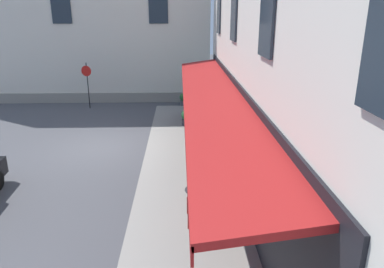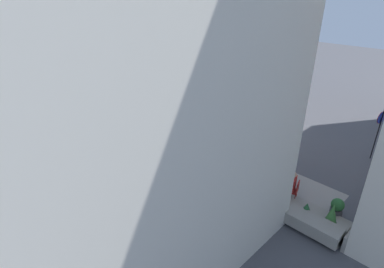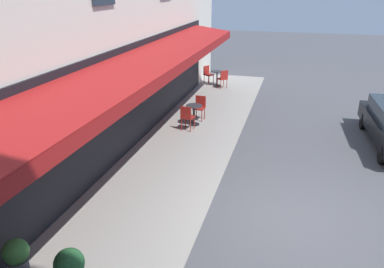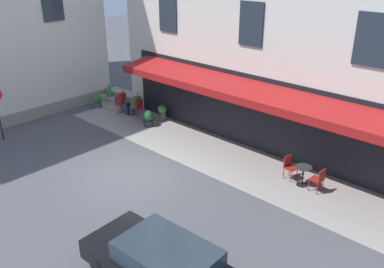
{
  "view_description": "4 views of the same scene",
  "coord_description": "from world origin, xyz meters",
  "px_view_note": "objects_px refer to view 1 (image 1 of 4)",
  "views": [
    {
      "loc": [
        -13.88,
        -3.21,
        5.21
      ],
      "look_at": [
        -1.09,
        -3.63,
        0.92
      ],
      "focal_mm": 33.75,
      "sensor_mm": 36.0,
      "label": 1
    },
    {
      "loc": [
        9.54,
        -13.3,
        7.58
      ],
      "look_at": [
        -0.14,
        -3.68,
        0.96
      ],
      "focal_mm": 28.29,
      "sensor_mm": 36.0,
      "label": 2
    },
    {
      "loc": [
        7.26,
        -0.19,
        4.86
      ],
      "look_at": [
        -1.27,
        -2.57,
        1.28
      ],
      "focal_mm": 34.98,
      "sensor_mm": 36.0,
      "label": 3
    },
    {
      "loc": [
        -11.01,
        8.51,
        7.73
      ],
      "look_at": [
        -0.55,
        -2.77,
        0.88
      ],
      "focal_mm": 38.17,
      "sensor_mm": 36.0,
      "label": 4
    }
  ],
  "objects_px": {
    "no_parking_sign": "(87,77)",
    "potted_plant_entrance_right": "(203,101)",
    "cafe_chair_red_facing_street": "(190,102)",
    "cafe_chair_red_under_awning": "(195,208)",
    "cafe_table_streetside": "(194,106)",
    "cafe_table_mid_terrace": "(196,198)",
    "seated_companion_in_red": "(191,100)",
    "potted_plant_entrance_left": "(187,117)",
    "cafe_chair_red_near_door": "(196,108)",
    "potted_plant_by_steps": "(184,99)",
    "cafe_chair_red_by_window": "(198,186)",
    "potted_plant_mid_terrace": "(207,116)",
    "seated_patron_in_olive": "(195,104)",
    "potted_plant_under_sign": "(199,96)"
  },
  "relations": [
    {
      "from": "no_parking_sign",
      "to": "potted_plant_entrance_right",
      "type": "distance_m",
      "value": 6.71
    },
    {
      "from": "cafe_chair_red_facing_street",
      "to": "cafe_chair_red_under_awning",
      "type": "bearing_deg",
      "value": 179.03
    },
    {
      "from": "cafe_table_streetside",
      "to": "cafe_chair_red_facing_street",
      "type": "xyz_separation_m",
      "value": [
        0.61,
        0.17,
        0.06
      ]
    },
    {
      "from": "cafe_table_mid_terrace",
      "to": "no_parking_sign",
      "type": "relative_size",
      "value": 0.29
    },
    {
      "from": "seated_companion_in_red",
      "to": "potted_plant_entrance_left",
      "type": "relative_size",
      "value": 1.69
    },
    {
      "from": "seated_companion_in_red",
      "to": "no_parking_sign",
      "type": "relative_size",
      "value": 0.51
    },
    {
      "from": "cafe_chair_red_near_door",
      "to": "potted_plant_entrance_right",
      "type": "distance_m",
      "value": 2.17
    },
    {
      "from": "cafe_chair_red_under_awning",
      "to": "potted_plant_by_steps",
      "type": "relative_size",
      "value": 1.25
    },
    {
      "from": "cafe_table_mid_terrace",
      "to": "cafe_chair_red_by_window",
      "type": "relative_size",
      "value": 0.82
    },
    {
      "from": "cafe_table_streetside",
      "to": "cafe_chair_red_facing_street",
      "type": "relative_size",
      "value": 0.82
    },
    {
      "from": "cafe_chair_red_near_door",
      "to": "potted_plant_mid_terrace",
      "type": "distance_m",
      "value": 1.34
    },
    {
      "from": "cafe_table_streetside",
      "to": "seated_patron_in_olive",
      "type": "height_order",
      "value": "seated_patron_in_olive"
    },
    {
      "from": "cafe_table_streetside",
      "to": "cafe_chair_red_near_door",
      "type": "bearing_deg",
      "value": -172.46
    },
    {
      "from": "cafe_chair_red_by_window",
      "to": "potted_plant_mid_terrace",
      "type": "bearing_deg",
      "value": -6.05
    },
    {
      "from": "no_parking_sign",
      "to": "potted_plant_entrance_right",
      "type": "xyz_separation_m",
      "value": [
        -0.15,
        -6.56,
        -1.39
      ]
    },
    {
      "from": "cafe_table_mid_terrace",
      "to": "seated_companion_in_red",
      "type": "xyz_separation_m",
      "value": [
        10.57,
        -0.2,
        0.22
      ]
    },
    {
      "from": "seated_patron_in_olive",
      "to": "potted_plant_entrance_right",
      "type": "height_order",
      "value": "seated_patron_in_olive"
    },
    {
      "from": "seated_companion_in_red",
      "to": "potted_plant_under_sign",
      "type": "distance_m",
      "value": 1.96
    },
    {
      "from": "cafe_table_mid_terrace",
      "to": "cafe_chair_red_facing_street",
      "type": "distance_m",
      "value": 10.78
    },
    {
      "from": "no_parking_sign",
      "to": "potted_plant_under_sign",
      "type": "distance_m",
      "value": 6.53
    },
    {
      "from": "potted_plant_entrance_left",
      "to": "cafe_chair_red_near_door",
      "type": "bearing_deg",
      "value": -21.16
    },
    {
      "from": "cafe_chair_red_facing_street",
      "to": "potted_plant_entrance_right",
      "type": "bearing_deg",
      "value": -41.93
    },
    {
      "from": "cafe_table_mid_terrace",
      "to": "potted_plant_mid_terrace",
      "type": "height_order",
      "value": "potted_plant_mid_terrace"
    },
    {
      "from": "seated_patron_in_olive",
      "to": "potted_plant_by_steps",
      "type": "relative_size",
      "value": 1.77
    },
    {
      "from": "cafe_chair_red_by_window",
      "to": "seated_patron_in_olive",
      "type": "xyz_separation_m",
      "value": [
        9.13,
        -0.27,
        0.14
      ]
    },
    {
      "from": "potted_plant_entrance_left",
      "to": "potted_plant_by_steps",
      "type": "height_order",
      "value": "potted_plant_entrance_left"
    },
    {
      "from": "cafe_table_streetside",
      "to": "seated_patron_in_olive",
      "type": "xyz_separation_m",
      "value": [
        -0.41,
        -0.05,
        0.2
      ]
    },
    {
      "from": "seated_patron_in_olive",
      "to": "potted_plant_under_sign",
      "type": "bearing_deg",
      "value": -7.98
    },
    {
      "from": "seated_patron_in_olive",
      "to": "potted_plant_mid_terrace",
      "type": "bearing_deg",
      "value": -159.55
    },
    {
      "from": "seated_companion_in_red",
      "to": "potted_plant_entrance_left",
      "type": "bearing_deg",
      "value": 172.56
    },
    {
      "from": "potted_plant_entrance_left",
      "to": "potted_plant_under_sign",
      "type": "distance_m",
      "value": 4.27
    },
    {
      "from": "seated_patron_in_olive",
      "to": "potted_plant_mid_terrace",
      "type": "xyz_separation_m",
      "value": [
        -1.45,
        -0.54,
        -0.24
      ]
    },
    {
      "from": "cafe_table_mid_terrace",
      "to": "no_parking_sign",
      "type": "distance_m",
      "value": 13.14
    },
    {
      "from": "cafe_chair_red_facing_street",
      "to": "potted_plant_under_sign",
      "type": "relative_size",
      "value": 0.8
    },
    {
      "from": "potted_plant_entrance_right",
      "to": "potted_plant_mid_terrace",
      "type": "bearing_deg",
      "value": 179.72
    },
    {
      "from": "no_parking_sign",
      "to": "seated_patron_in_olive",
      "type": "bearing_deg",
      "value": -108.79
    },
    {
      "from": "no_parking_sign",
      "to": "potted_plant_under_sign",
      "type": "xyz_separation_m",
      "value": [
        0.65,
        -6.38,
        -1.24
      ]
    },
    {
      "from": "seated_patron_in_olive",
      "to": "no_parking_sign",
      "type": "distance_m",
      "value": 6.44
    },
    {
      "from": "potted_plant_mid_terrace",
      "to": "cafe_chair_red_near_door",
      "type": "bearing_deg",
      "value": 22.5
    },
    {
      "from": "cafe_chair_red_facing_street",
      "to": "cafe_chair_red_near_door",
      "type": "height_order",
      "value": "same"
    },
    {
      "from": "potted_plant_mid_terrace",
      "to": "potted_plant_under_sign",
      "type": "bearing_deg",
      "value": 2.26
    },
    {
      "from": "cafe_chair_red_by_window",
      "to": "potted_plant_under_sign",
      "type": "height_order",
      "value": "potted_plant_under_sign"
    },
    {
      "from": "cafe_chair_red_facing_street",
      "to": "seated_companion_in_red",
      "type": "xyz_separation_m",
      "value": [
        -0.21,
        -0.06,
        0.16
      ]
    },
    {
      "from": "cafe_table_mid_terrace",
      "to": "seated_patron_in_olive",
      "type": "xyz_separation_m",
      "value": [
        9.76,
        -0.37,
        0.2
      ]
    },
    {
      "from": "seated_companion_in_red",
      "to": "potted_plant_entrance_right",
      "type": "distance_m",
      "value": 1.33
    },
    {
      "from": "cafe_chair_red_by_window",
      "to": "potted_plant_by_steps",
      "type": "distance_m",
      "value": 11.69
    },
    {
      "from": "cafe_chair_red_under_awning",
      "to": "cafe_chair_red_facing_street",
      "type": "relative_size",
      "value": 1.0
    },
    {
      "from": "potted_plant_mid_terrace",
      "to": "potted_plant_by_steps",
      "type": "distance_m",
      "value": 4.15
    },
    {
      "from": "seated_patron_in_olive",
      "to": "cafe_table_mid_terrace",
      "type": "bearing_deg",
      "value": 177.86
    },
    {
      "from": "seated_patron_in_olive",
      "to": "potted_plant_mid_terrace",
      "type": "height_order",
      "value": "seated_patron_in_olive"
    }
  ]
}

